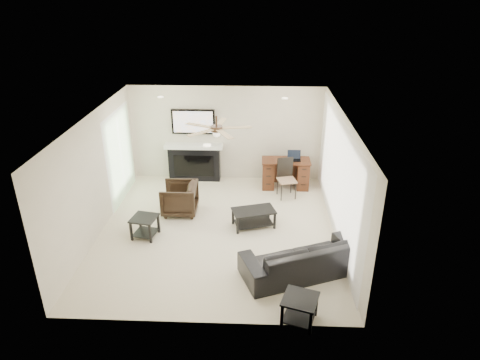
{
  "coord_description": "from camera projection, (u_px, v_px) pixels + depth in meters",
  "views": [
    {
      "loc": [
        0.79,
        -7.85,
        4.83
      ],
      "look_at": [
        0.46,
        0.13,
        1.14
      ],
      "focal_mm": 32.0,
      "sensor_mm": 36.0,
      "label": 1
    }
  ],
  "objects": [
    {
      "name": "laptop",
      "position": [
        294.0,
        156.0,
        10.73
      ],
      "size": [
        0.33,
        0.24,
        0.23
      ],
      "primitive_type": "cube",
      "color": "black",
      "rests_on": "desk"
    },
    {
      "name": "desk_chair",
      "position": [
        287.0,
        179.0,
        10.42
      ],
      "size": [
        0.51,
        0.53,
        0.97
      ],
      "primitive_type": "cube",
      "rotation": [
        0.0,
        0.0,
        0.24
      ],
      "color": "black",
      "rests_on": "ground"
    },
    {
      "name": "end_table_left",
      "position": [
        145.0,
        227.0,
        8.87
      ],
      "size": [
        0.59,
        0.59,
        0.45
      ],
      "primitive_type": "cube",
      "rotation": [
        0.0,
        0.0,
        -0.19
      ],
      "color": "black",
      "rests_on": "ground"
    },
    {
      "name": "fireplace_unit",
      "position": [
        194.0,
        146.0,
        11.15
      ],
      "size": [
        1.52,
        0.34,
        1.91
      ],
      "primitive_type": "cube",
      "color": "black",
      "rests_on": "ground"
    },
    {
      "name": "room_shell",
      "position": [
        226.0,
        156.0,
        8.54
      ],
      "size": [
        5.5,
        5.54,
        2.52
      ],
      "color": "beige",
      "rests_on": "ground"
    },
    {
      "name": "desk",
      "position": [
        285.0,
        174.0,
        10.96
      ],
      "size": [
        1.22,
        0.56,
        0.76
      ],
      "primitive_type": "cube",
      "color": "#38200E",
      "rests_on": "ground"
    },
    {
      "name": "coffee_table",
      "position": [
        254.0,
        218.0,
        9.25
      ],
      "size": [
        1.01,
        0.74,
        0.4
      ],
      "primitive_type": "cube",
      "rotation": [
        0.0,
        0.0,
        0.29
      ],
      "color": "black",
      "rests_on": "ground"
    },
    {
      "name": "armchair",
      "position": [
        180.0,
        198.0,
        9.75
      ],
      "size": [
        0.79,
        0.77,
        0.72
      ],
      "primitive_type": "imported",
      "rotation": [
        0.0,
        0.0,
        -1.57
      ],
      "color": "black",
      "rests_on": "ground"
    },
    {
      "name": "sofa",
      "position": [
        302.0,
        258.0,
        7.71
      ],
      "size": [
        2.36,
        1.62,
        0.64
      ],
      "primitive_type": "imported",
      "rotation": [
        0.0,
        0.0,
        3.52
      ],
      "color": "black",
      "rests_on": "ground"
    },
    {
      "name": "end_table_near",
      "position": [
        300.0,
        310.0,
        6.63
      ],
      "size": [
        0.66,
        0.66,
        0.45
      ],
      "primitive_type": "cube",
      "rotation": [
        0.0,
        0.0,
        -0.32
      ],
      "color": "black",
      "rests_on": "ground"
    }
  ]
}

